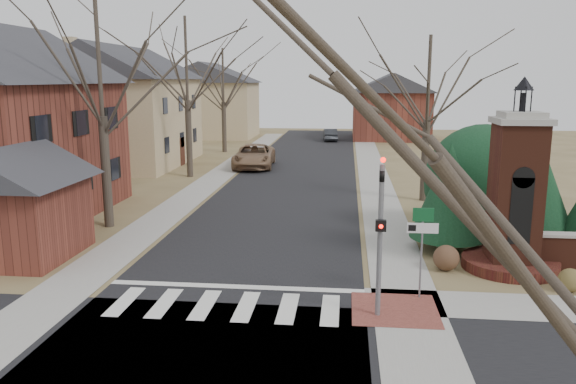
# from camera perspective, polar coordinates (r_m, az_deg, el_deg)

# --- Properties ---
(ground) EXTENTS (120.00, 120.00, 0.00)m
(ground) POSITION_cam_1_polar(r_m,az_deg,el_deg) (15.78, -7.00, -12.54)
(ground) COLOR brown
(ground) RESTS_ON ground
(main_street) EXTENTS (8.00, 70.00, 0.01)m
(main_street) POSITION_cam_1_polar(r_m,az_deg,el_deg) (36.75, 0.66, 1.40)
(main_street) COLOR black
(main_street) RESTS_ON ground
(cross_street) EXTENTS (120.00, 8.00, 0.01)m
(cross_street) POSITION_cam_1_polar(r_m,az_deg,el_deg) (13.18, -10.05, -17.72)
(cross_street) COLOR black
(cross_street) RESTS_ON ground
(crosswalk_zone) EXTENTS (8.00, 2.20, 0.02)m
(crosswalk_zone) POSITION_cam_1_polar(r_m,az_deg,el_deg) (16.49, -6.37, -11.41)
(crosswalk_zone) COLOR silver
(crosswalk_zone) RESTS_ON ground
(stop_bar) EXTENTS (8.00, 0.35, 0.02)m
(stop_bar) POSITION_cam_1_polar(r_m,az_deg,el_deg) (17.85, -5.33, -9.57)
(stop_bar) COLOR silver
(stop_bar) RESTS_ON ground
(sidewalk_right_main) EXTENTS (2.00, 60.00, 0.02)m
(sidewalk_right_main) POSITION_cam_1_polar(r_m,az_deg,el_deg) (36.64, 8.79, 1.25)
(sidewalk_right_main) COLOR gray
(sidewalk_right_main) RESTS_ON ground
(sidewalk_left) EXTENTS (2.00, 60.00, 0.02)m
(sidewalk_left) POSITION_cam_1_polar(r_m,az_deg,el_deg) (37.58, -7.26, 1.54)
(sidewalk_left) COLOR gray
(sidewalk_left) RESTS_ON ground
(curb_apron) EXTENTS (2.40, 2.40, 0.02)m
(curb_apron) POSITION_cam_1_polar(r_m,az_deg,el_deg) (16.39, 10.78, -11.68)
(curb_apron) COLOR brown
(curb_apron) RESTS_ON ground
(traffic_signal_pole) EXTENTS (0.28, 0.41, 4.50)m
(traffic_signal_pole) POSITION_cam_1_polar(r_m,az_deg,el_deg) (15.12, 9.38, -3.29)
(traffic_signal_pole) COLOR slate
(traffic_signal_pole) RESTS_ON ground
(sign_post) EXTENTS (0.90, 0.07, 2.75)m
(sign_post) POSITION_cam_1_polar(r_m,az_deg,el_deg) (16.77, 13.46, -4.25)
(sign_post) COLOR slate
(sign_post) RESTS_ON ground
(brick_gate_monument) EXTENTS (3.20, 3.20, 6.47)m
(brick_gate_monument) POSITION_cam_1_polar(r_m,az_deg,el_deg) (20.29, 22.00, -1.44)
(brick_gate_monument) COLOR #502417
(brick_gate_monument) RESTS_ON ground
(house_stucco_left) EXTENTS (9.80, 12.80, 9.28)m
(house_stucco_left) POSITION_cam_1_polar(r_m,az_deg,el_deg) (44.40, -16.52, 8.62)
(house_stucco_left) COLOR tan
(house_stucco_left) RESTS_ON ground
(garage_left) EXTENTS (4.80, 4.80, 4.29)m
(garage_left) POSITION_cam_1_polar(r_m,az_deg,el_deg) (22.39, -26.17, -0.45)
(garage_left) COLOR brown
(garage_left) RESTS_ON ground
(house_distant_left) EXTENTS (10.80, 8.80, 8.53)m
(house_distant_left) POSITION_cam_1_polar(r_m,az_deg,el_deg) (63.94, -8.01, 9.37)
(house_distant_left) COLOR tan
(house_distant_left) RESTS_ON ground
(house_distant_right) EXTENTS (8.80, 8.80, 7.30)m
(house_distant_right) POSITION_cam_1_polar(r_m,az_deg,el_deg) (62.26, 10.39, 8.69)
(house_distant_right) COLOR brown
(house_distant_right) RESTS_ON ground
(evergreen_near) EXTENTS (2.80, 2.80, 4.10)m
(evergreen_near) POSITION_cam_1_polar(r_m,az_deg,el_deg) (21.77, 16.04, 0.14)
(evergreen_near) COLOR #473D33
(evergreen_near) RESTS_ON ground
(evergreen_mid) EXTENTS (3.40, 3.40, 4.70)m
(evergreen_mid) POSITION_cam_1_polar(r_m,az_deg,el_deg) (23.66, 23.48, 1.24)
(evergreen_mid) COLOR #473D33
(evergreen_mid) RESTS_ON ground
(evergreen_mass) EXTENTS (4.80, 4.80, 4.80)m
(evergreen_mass) POSITION_cam_1_polar(r_m,az_deg,el_deg) (24.53, 19.21, 1.41)
(evergreen_mass) COLOR #10311B
(evergreen_mass) RESTS_ON ground
(bare_tree_0) EXTENTS (8.05, 8.05, 11.15)m
(bare_tree_0) POSITION_cam_1_polar(r_m,az_deg,el_deg) (25.29, -18.75, 13.79)
(bare_tree_0) COLOR #473D33
(bare_tree_0) RESTS_ON ground
(bare_tree_1) EXTENTS (8.40, 8.40, 11.64)m
(bare_tree_1) POSITION_cam_1_polar(r_m,az_deg,el_deg) (37.53, -10.33, 13.74)
(bare_tree_1) COLOR #473D33
(bare_tree_1) RESTS_ON ground
(bare_tree_2) EXTENTS (7.35, 7.35, 10.19)m
(bare_tree_2) POSITION_cam_1_polar(r_m,az_deg,el_deg) (50.23, -6.63, 12.05)
(bare_tree_2) COLOR #473D33
(bare_tree_2) RESTS_ON ground
(bare_tree_3) EXTENTS (7.00, 7.00, 9.70)m
(bare_tree_3) POSITION_cam_1_polar(r_m,az_deg,el_deg) (30.32, 14.14, 11.64)
(bare_tree_3) COLOR #473D33
(bare_tree_3) RESTS_ON ground
(pickup_truck) EXTENTS (3.13, 6.19, 1.68)m
(pickup_truck) POSITION_cam_1_polar(r_m,az_deg,el_deg) (41.36, -3.47, 3.67)
(pickup_truck) COLOR #8D6A4C
(pickup_truck) RESTS_ON ground
(distant_car) EXTENTS (1.73, 3.99, 1.28)m
(distant_car) POSITION_cam_1_polar(r_m,az_deg,el_deg) (59.56, 4.30, 5.83)
(distant_car) COLOR #2E3035
(distant_car) RESTS_ON ground
(dry_shrub_left) EXTENTS (0.88, 0.88, 0.88)m
(dry_shrub_left) POSITION_cam_1_polar(r_m,az_deg,el_deg) (19.86, 15.78, -6.46)
(dry_shrub_left) COLOR brown
(dry_shrub_left) RESTS_ON ground
(dry_shrub_right) EXTENTS (0.73, 0.73, 0.73)m
(dry_shrub_right) POSITION_cam_1_polar(r_m,az_deg,el_deg) (19.33, 26.76, -8.01)
(dry_shrub_right) COLOR brown
(dry_shrub_right) RESTS_ON ground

